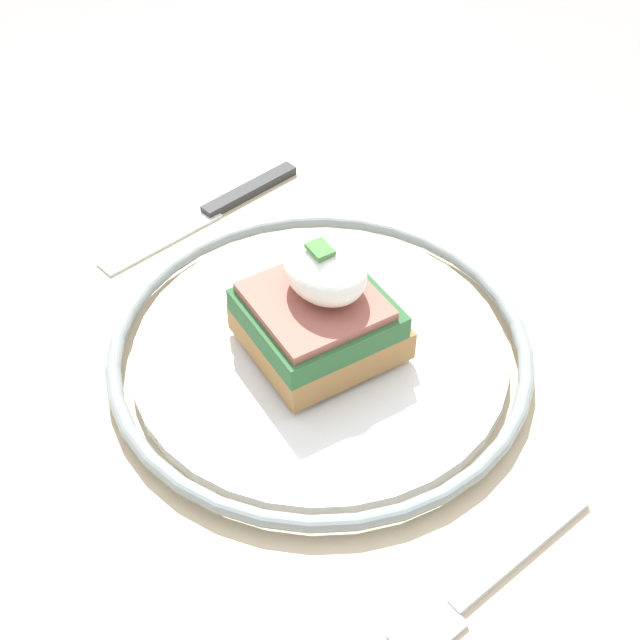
# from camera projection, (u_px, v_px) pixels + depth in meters

# --- Properties ---
(dining_table) EXTENTS (1.02, 0.81, 0.76)m
(dining_table) POSITION_uv_depth(u_px,v_px,m) (296.00, 460.00, 0.66)
(dining_table) COLOR #C6B28E
(dining_table) RESTS_ON ground_plane
(plate) EXTENTS (0.27, 0.27, 0.02)m
(plate) POSITION_uv_depth(u_px,v_px,m) (320.00, 350.00, 0.57)
(plate) COLOR white
(plate) RESTS_ON dining_table
(sandwich) EXTENTS (0.11, 0.10, 0.08)m
(sandwich) POSITION_uv_depth(u_px,v_px,m) (320.00, 309.00, 0.55)
(sandwich) COLOR #9E703D
(sandwich) RESTS_ON plate
(fork) EXTENTS (0.04, 0.14, 0.00)m
(fork) POSITION_uv_depth(u_px,v_px,m) (487.00, 580.00, 0.46)
(fork) COLOR silver
(fork) RESTS_ON dining_table
(knife) EXTENTS (0.05, 0.18, 0.01)m
(knife) POSITION_uv_depth(u_px,v_px,m) (218.00, 208.00, 0.69)
(knife) COLOR #2D2D2D
(knife) RESTS_ON dining_table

